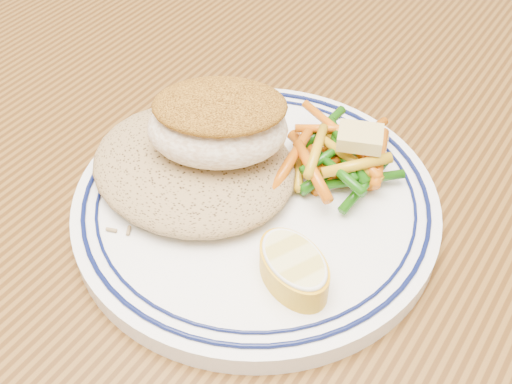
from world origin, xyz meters
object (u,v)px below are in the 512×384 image
(plate, at_px, (256,203))
(vegetable_pile, at_px, (337,156))
(dining_table, at_px, (199,297))
(fish_fillet, at_px, (218,123))
(rice_pilaf, at_px, (193,162))
(lemon_wedge, at_px, (294,267))

(plate, height_order, vegetable_pile, vegetable_pile)
(plate, xyz_separation_m, vegetable_pile, (0.03, 0.05, 0.02))
(dining_table, distance_m, vegetable_pile, 0.16)
(plate, bearing_deg, fish_fillet, 169.52)
(rice_pilaf, xyz_separation_m, lemon_wedge, (0.10, -0.04, -0.00))
(dining_table, relative_size, fish_fillet, 13.31)
(dining_table, relative_size, plate, 6.17)
(dining_table, height_order, rice_pilaf, rice_pilaf)
(rice_pilaf, height_order, vegetable_pile, same)
(dining_table, distance_m, rice_pilaf, 0.13)
(fish_fillet, bearing_deg, dining_table, -94.92)
(plate, height_order, lemon_wedge, lemon_wedge)
(plate, bearing_deg, dining_table, -143.96)
(plate, relative_size, lemon_wedge, 3.69)
(plate, distance_m, fish_fillet, 0.06)
(fish_fillet, bearing_deg, rice_pilaf, -134.08)
(dining_table, height_order, plate, plate)
(fish_fillet, distance_m, lemon_wedge, 0.11)
(fish_fillet, xyz_separation_m, vegetable_pile, (0.06, 0.05, -0.03))
(dining_table, xyz_separation_m, fish_fillet, (0.00, 0.03, 0.16))
(plate, distance_m, rice_pilaf, 0.05)
(dining_table, xyz_separation_m, plate, (0.04, 0.03, 0.11))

